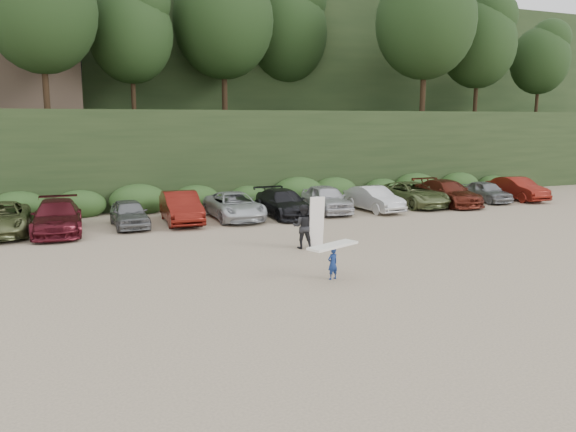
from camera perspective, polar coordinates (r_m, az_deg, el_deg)
name	(u,v)px	position (r m, az deg, el deg)	size (l,w,h in m)	color
ground	(335,259)	(22.19, 4.83, -4.40)	(120.00, 120.00, 0.00)	tan
hillside_backdrop	(159,57)	(56.16, -12.93, 15.48)	(90.00, 41.50, 28.00)	black
parked_cars	(259,204)	(31.28, -2.93, 1.20)	(39.48, 6.28, 1.65)	silver
child_surfer	(333,256)	(19.27, 4.57, -4.03)	(2.11, 1.31, 1.23)	navy
adult_surfer	(304,226)	(23.77, 1.68, -1.04)	(1.40, 1.06, 2.23)	black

